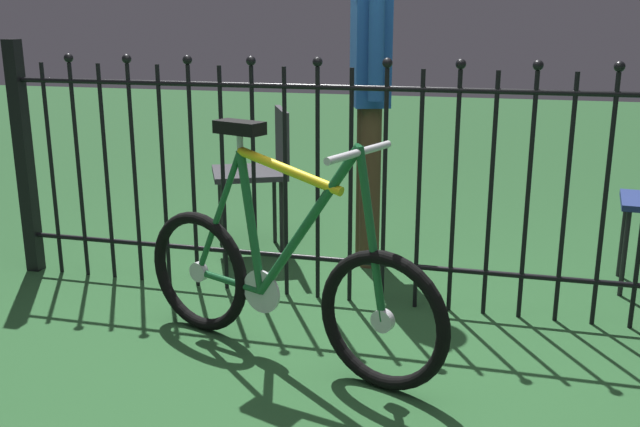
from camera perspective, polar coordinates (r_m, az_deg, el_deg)
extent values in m
plane|color=#244F28|center=(2.87, 1.04, -11.78)|extent=(20.00, 20.00, 0.00)
cylinder|color=black|center=(4.02, -22.41, 3.26)|extent=(0.02, 0.02, 1.10)
sphere|color=black|center=(3.95, -23.26, 11.37)|extent=(0.04, 0.04, 0.04)
cylinder|color=black|center=(3.93, -20.57, 3.18)|extent=(0.02, 0.02, 1.10)
cylinder|color=black|center=(3.84, -18.65, 3.10)|extent=(0.02, 0.02, 1.10)
sphere|color=black|center=(3.77, -19.40, 11.61)|extent=(0.04, 0.04, 0.04)
cylinder|color=black|center=(3.76, -16.64, 3.01)|extent=(0.02, 0.02, 1.10)
cylinder|color=black|center=(3.68, -14.54, 2.91)|extent=(0.02, 0.02, 1.10)
sphere|color=black|center=(3.61, -15.15, 11.80)|extent=(0.04, 0.04, 0.04)
cylinder|color=black|center=(3.61, -12.35, 2.80)|extent=(0.02, 0.02, 1.10)
cylinder|color=black|center=(3.54, -10.08, 2.68)|extent=(0.02, 0.02, 1.10)
sphere|color=black|center=(3.46, -10.53, 11.95)|extent=(0.04, 0.04, 0.04)
cylinder|color=black|center=(3.48, -7.72, 2.56)|extent=(0.02, 0.02, 1.10)
cylinder|color=black|center=(3.42, -5.28, 2.42)|extent=(0.02, 0.02, 1.10)
sphere|color=black|center=(3.34, -5.53, 12.01)|extent=(0.04, 0.04, 0.04)
cylinder|color=black|center=(3.37, -2.77, 2.28)|extent=(0.02, 0.02, 1.10)
cylinder|color=black|center=(3.33, -0.19, 2.13)|extent=(0.02, 0.02, 1.10)
sphere|color=black|center=(3.25, -0.20, 11.99)|extent=(0.04, 0.04, 0.04)
cylinder|color=black|center=(3.30, 2.45, 1.97)|extent=(0.02, 0.02, 1.10)
cylinder|color=black|center=(3.27, 5.14, 1.80)|extent=(0.02, 0.02, 1.10)
sphere|color=black|center=(3.18, 5.39, 11.85)|extent=(0.04, 0.04, 0.04)
cylinder|color=black|center=(3.25, 7.88, 1.63)|extent=(0.02, 0.02, 1.10)
cylinder|color=black|center=(3.23, 10.64, 1.45)|extent=(0.02, 0.02, 1.10)
sphere|color=black|center=(3.15, 11.16, 11.60)|extent=(0.04, 0.04, 0.04)
cylinder|color=black|center=(3.23, 13.42, 1.27)|extent=(0.02, 0.02, 1.10)
cylinder|color=black|center=(3.23, 16.20, 1.08)|extent=(0.02, 0.02, 1.10)
sphere|color=black|center=(3.14, 16.99, 11.23)|extent=(0.04, 0.04, 0.04)
cylinder|color=black|center=(3.24, 18.98, 0.89)|extent=(0.02, 0.02, 1.10)
cylinder|color=black|center=(3.26, 21.73, 0.70)|extent=(0.02, 0.02, 1.10)
sphere|color=black|center=(3.17, 22.76, 10.75)|extent=(0.04, 0.04, 0.04)
cylinder|color=black|center=(3.38, 3.65, -3.91)|extent=(3.61, 0.02, 0.02)
cylinder|color=black|center=(3.21, 3.90, 9.93)|extent=(3.61, 0.02, 0.02)
cube|color=black|center=(4.01, -22.49, 4.02)|extent=(0.07, 0.07, 1.21)
torus|color=black|center=(3.11, -9.62, -4.59)|extent=(0.51, 0.23, 0.53)
cylinder|color=silver|center=(3.11, -9.62, -4.59)|extent=(0.09, 0.06, 0.09)
torus|color=black|center=(2.60, 5.02, -8.50)|extent=(0.51, 0.23, 0.53)
cylinder|color=silver|center=(2.60, 5.02, -8.50)|extent=(0.09, 0.06, 0.09)
cylinder|color=#19592D|center=(2.66, -1.07, -0.89)|extent=(0.46, 0.20, 0.65)
cylinder|color=yellow|center=(2.66, -2.51, 3.46)|extent=(0.46, 0.20, 0.14)
cylinder|color=#19592D|center=(2.83, -5.52, -0.70)|extent=(0.13, 0.08, 0.57)
cylinder|color=#19592D|center=(3.00, -7.24, -5.37)|extent=(0.33, 0.14, 0.04)
cylinder|color=#19592D|center=(2.94, -8.08, -0.04)|extent=(0.27, 0.12, 0.56)
cylinder|color=#19592D|center=(2.51, 4.11, -1.75)|extent=(0.14, 0.08, 0.63)
cylinder|color=silver|center=(2.47, 3.16, 5.12)|extent=(0.03, 0.03, 0.02)
cylinder|color=silver|center=(2.47, 3.16, 4.89)|extent=(0.16, 0.39, 0.03)
cylinder|color=silver|center=(2.79, -6.40, 5.71)|extent=(0.03, 0.03, 0.07)
cube|color=black|center=(2.78, -6.43, 6.83)|extent=(0.22, 0.15, 0.05)
cylinder|color=silver|center=(2.90, -4.69, -6.20)|extent=(0.17, 0.07, 0.18)
cylinder|color=black|center=(3.94, -7.69, -0.78)|extent=(0.02, 0.02, 0.45)
cylinder|color=black|center=(4.25, -7.93, 0.40)|extent=(0.02, 0.02, 0.45)
cylinder|color=black|center=(3.97, -3.07, -0.55)|extent=(0.02, 0.02, 0.45)
cylinder|color=black|center=(4.27, -3.64, 0.61)|extent=(0.02, 0.02, 0.45)
cube|color=#2D2D33|center=(4.05, -5.67, 3.24)|extent=(0.53, 0.53, 0.03)
cube|color=#2D2D33|center=(4.03, -3.04, 5.98)|extent=(0.19, 0.36, 0.33)
cylinder|color=black|center=(3.74, 23.09, -2.96)|extent=(0.02, 0.02, 0.43)
cylinder|color=black|center=(4.02, 22.96, -1.72)|extent=(0.02, 0.02, 0.43)
cylinder|color=#4C3823|center=(3.82, 4.01, 2.00)|extent=(0.11, 0.11, 0.86)
cylinder|color=#4C3823|center=(3.97, 3.69, 2.53)|extent=(0.11, 0.11, 0.86)
cube|color=#1E4C99|center=(3.80, 4.05, 13.18)|extent=(0.27, 0.34, 0.61)
cylinder|color=#1E4C99|center=(3.60, 4.51, 13.54)|extent=(0.08, 0.08, 0.58)
cylinder|color=#1E4C99|center=(3.99, 3.65, 13.73)|extent=(0.08, 0.08, 0.58)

